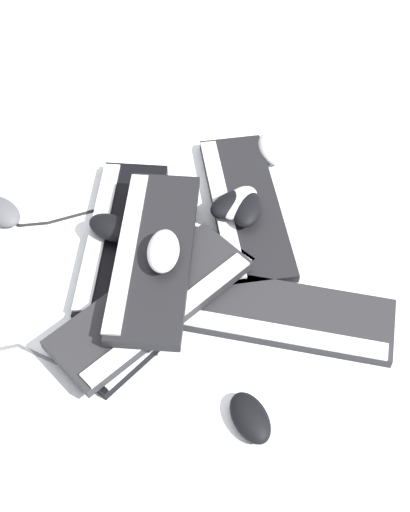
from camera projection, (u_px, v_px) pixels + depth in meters
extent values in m
plane|color=silver|center=(177.00, 251.00, 1.58)|extent=(3.20, 3.20, 0.00)
cube|color=black|center=(159.00, 304.00, 1.48)|extent=(0.46, 0.22, 0.02)
cube|color=#B2B5BA|center=(178.00, 316.00, 1.45)|extent=(0.42, 0.11, 0.01)
cube|color=#232326|center=(286.00, 314.00, 1.47)|extent=(0.30, 0.46, 0.02)
cube|color=silver|center=(282.00, 334.00, 1.42)|extent=(0.18, 0.40, 0.01)
cube|color=black|center=(246.00, 207.00, 1.65)|extent=(0.43, 0.40, 0.02)
cube|color=silver|center=(222.00, 205.00, 1.63)|extent=(0.34, 0.31, 0.01)
cube|color=black|center=(124.00, 238.00, 1.59)|extent=(0.46, 0.34, 0.02)
cube|color=silver|center=(98.00, 232.00, 1.58)|extent=(0.39, 0.23, 0.01)
cube|color=#232326|center=(151.00, 303.00, 1.45)|extent=(0.46, 0.25, 0.02)
cube|color=silver|center=(169.00, 316.00, 1.41)|extent=(0.41, 0.14, 0.01)
cube|color=black|center=(154.00, 254.00, 1.49)|extent=(0.46, 0.34, 0.02)
cube|color=#B2B5BA|center=(127.00, 248.00, 1.48)|extent=(0.39, 0.23, 0.01)
ellipsoid|color=#4C4C51|center=(1.00, 211.00, 1.63)|extent=(0.08, 0.12, 0.04)
ellipsoid|color=black|center=(232.00, 204.00, 1.60)|extent=(0.13, 0.10, 0.04)
ellipsoid|color=black|center=(246.00, 208.00, 1.59)|extent=(0.13, 0.11, 0.04)
ellipsoid|color=#B7B7BC|center=(239.00, 203.00, 1.60)|extent=(0.11, 0.07, 0.04)
ellipsoid|color=#B7B7BC|center=(272.00, 148.00, 1.75)|extent=(0.13, 0.12, 0.04)
ellipsoid|color=black|center=(250.00, 418.00, 1.32)|extent=(0.11, 0.13, 0.04)
ellipsoid|color=black|center=(112.00, 228.00, 1.56)|extent=(0.08, 0.12, 0.04)
ellipsoid|color=#B7B7BC|center=(163.00, 251.00, 1.44)|extent=(0.13, 0.11, 0.04)
cylinder|color=#59595B|center=(37.00, 353.00, 1.42)|extent=(0.02, 0.09, 0.01)
cylinder|color=#59595B|center=(1.00, 348.00, 1.43)|extent=(0.05, 0.05, 0.01)
sphere|color=#59595B|center=(56.00, 362.00, 1.41)|extent=(0.01, 0.01, 0.01)
sphere|color=#59595B|center=(18.00, 344.00, 1.43)|extent=(0.01, 0.01, 0.01)
cylinder|color=black|center=(73.00, 215.00, 1.64)|extent=(0.10, 0.08, 0.01)
cylinder|color=black|center=(33.00, 223.00, 1.63)|extent=(0.05, 0.06, 0.01)
cylinder|color=black|center=(2.00, 214.00, 1.64)|extent=(0.02, 0.11, 0.01)
sphere|color=black|center=(98.00, 209.00, 1.65)|extent=(0.01, 0.01, 0.01)
sphere|color=black|center=(48.00, 222.00, 1.63)|extent=(0.01, 0.01, 0.01)
sphere|color=black|center=(19.00, 225.00, 1.62)|extent=(0.01, 0.01, 0.01)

